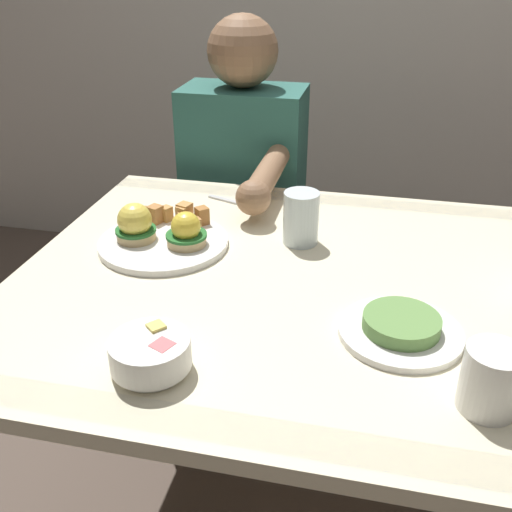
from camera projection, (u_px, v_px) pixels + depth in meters
dining_table at (328, 330)px, 1.15m from camera, size 1.20×0.90×0.74m
eggs_benedict_plate at (162, 234)px, 1.22m from camera, size 0.27×0.27×0.09m
fruit_bowl at (151, 354)px, 0.86m from camera, size 0.12×0.12×0.06m
coffee_mug at (493, 378)px, 0.78m from camera, size 0.11×0.08×0.09m
fork at (239, 203)px, 1.42m from camera, size 0.15×0.07×0.00m
water_glass_near at (301, 221)px, 1.22m from camera, size 0.07×0.07×0.11m
side_plate at (401, 328)px, 0.95m from camera, size 0.20×0.20×0.04m
diner_person at (243, 194)px, 1.72m from camera, size 0.34×0.54×1.14m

